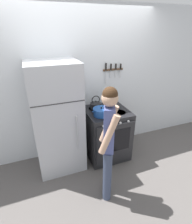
% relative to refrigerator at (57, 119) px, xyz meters
% --- Properties ---
extents(ground_plane, '(14.00, 14.00, 0.00)m').
position_rel_refrigerator_xyz_m(ground_plane, '(0.54, 0.32, -0.89)').
color(ground_plane, '#5B5654').
extents(wall_back, '(10.00, 0.06, 2.55)m').
position_rel_refrigerator_xyz_m(wall_back, '(0.54, 0.35, 0.39)').
color(wall_back, silver).
rests_on(wall_back, ground_plane).
extents(refrigerator, '(0.73, 0.67, 1.77)m').
position_rel_refrigerator_xyz_m(refrigerator, '(0.00, 0.00, 0.00)').
color(refrigerator, '#B7BABF').
rests_on(refrigerator, ground_plane).
extents(stove_range, '(0.72, 0.74, 0.91)m').
position_rel_refrigerator_xyz_m(stove_range, '(0.84, -0.05, -0.42)').
color(stove_range, '#232326').
rests_on(stove_range, ground_plane).
extents(dutch_oven_pot, '(0.31, 0.27, 0.15)m').
position_rel_refrigerator_xyz_m(dutch_oven_pot, '(0.68, -0.17, 0.09)').
color(dutch_oven_pot, '#1E4C9E').
rests_on(dutch_oven_pot, stove_range).
extents(tea_kettle, '(0.24, 0.19, 0.24)m').
position_rel_refrigerator_xyz_m(tea_kettle, '(0.69, 0.11, 0.09)').
color(tea_kettle, black).
rests_on(tea_kettle, stove_range).
extents(utensil_jar, '(0.08, 0.08, 0.27)m').
position_rel_refrigerator_xyz_m(utensil_jar, '(1.02, 0.12, 0.10)').
color(utensil_jar, silver).
rests_on(utensil_jar, stove_range).
extents(person, '(0.34, 0.39, 1.61)m').
position_rel_refrigerator_xyz_m(person, '(0.49, -0.86, 0.03)').
color(person, '#38425B').
rests_on(person, ground_plane).
extents(wall_knife_strip, '(0.38, 0.03, 0.36)m').
position_rel_refrigerator_xyz_m(wall_knife_strip, '(1.08, 0.31, 0.64)').
color(wall_knife_strip, brown).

